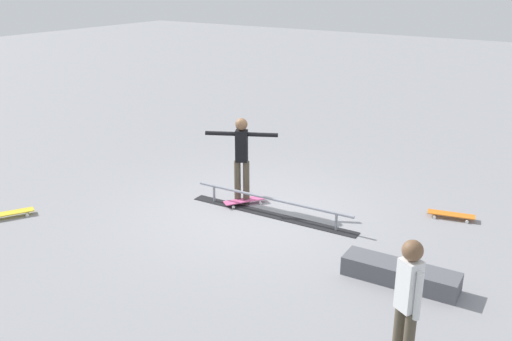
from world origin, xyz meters
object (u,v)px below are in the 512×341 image
object	(u,v)px
skate_ledge	(400,274)
loose_skateboard_orange	(451,215)
skateboard_main	(245,200)
loose_skateboard_yellow	(10,213)
bystander_white_shirt	(407,301)
skater_main	(242,155)
grind_rail	(272,208)

from	to	relation	value
skate_ledge	loose_skateboard_orange	world-z (taller)	skate_ledge
skateboard_main	skate_ledge	bearing A→B (deg)	-75.18
loose_skateboard_yellow	loose_skateboard_orange	size ratio (longest dim) A/B	0.97
loose_skateboard_orange	bystander_white_shirt	bearing A→B (deg)	85.31
skater_main	skate_ledge	bearing A→B (deg)	134.95
skate_ledge	loose_skateboard_orange	distance (m)	2.60
skater_main	loose_skateboard_yellow	world-z (taller)	skater_main
skateboard_main	loose_skateboard_orange	world-z (taller)	same
grind_rail	skater_main	world-z (taller)	skater_main
grind_rail	loose_skateboard_yellow	bearing A→B (deg)	31.69
loose_skateboard_yellow	loose_skateboard_orange	xyz separation A→B (m)	(-6.54, -4.28, 0.00)
bystander_white_shirt	loose_skateboard_yellow	bearing A→B (deg)	27.88
loose_skateboard_yellow	skate_ledge	bearing A→B (deg)	133.30
skater_main	loose_skateboard_orange	size ratio (longest dim) A/B	1.99
skater_main	bystander_white_shirt	bearing A→B (deg)	117.64
skateboard_main	bystander_white_shirt	bearing A→B (deg)	-92.77
skater_main	loose_skateboard_yellow	bearing A→B (deg)	15.55
skate_ledge	grind_rail	bearing A→B (deg)	-19.30
bystander_white_shirt	grind_rail	bearing A→B (deg)	-10.33
grind_rail	skater_main	distance (m)	1.13
loose_skateboard_orange	skate_ledge	bearing A→B (deg)	76.77
loose_skateboard_yellow	skater_main	bearing A→B (deg)	161.50
grind_rail	loose_skateboard_orange	world-z (taller)	grind_rail
skate_ledge	skateboard_main	bearing A→B (deg)	-17.97
skate_ledge	bystander_white_shirt	size ratio (longest dim) A/B	1.01
loose_skateboard_orange	loose_skateboard_yellow	bearing A→B (deg)	19.82
skate_ledge	bystander_white_shirt	world-z (taller)	bystander_white_shirt
skateboard_main	skater_main	bearing A→B (deg)	105.27
skate_ledge	skateboard_main	size ratio (longest dim) A/B	2.06
skate_ledge	loose_skateboard_orange	bearing A→B (deg)	-89.83
skater_main	bystander_white_shirt	xyz separation A→B (m)	(-4.15, 2.94, -0.05)
grind_rail	loose_skateboard_yellow	world-z (taller)	grind_rail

